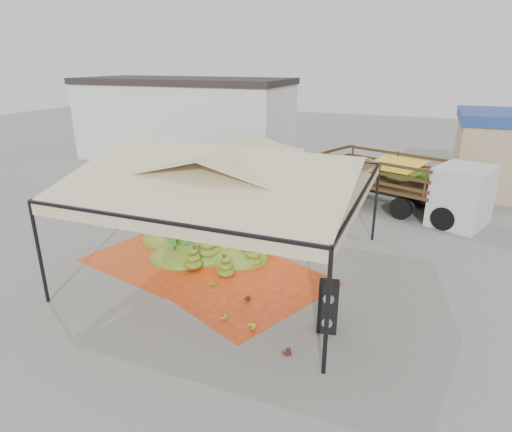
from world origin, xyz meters
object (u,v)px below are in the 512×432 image
at_px(vendor, 325,204).
at_px(truck_left, 250,164).
at_px(truck_right, 408,179).
at_px(speaker_stack, 328,307).
at_px(banana_heap, 204,234).

relative_size(vendor, truck_left, 0.31).
relative_size(vendor, truck_right, 0.26).
bearing_deg(truck_right, truck_left, -164.48).
distance_m(speaker_stack, vendor, 7.35).
height_order(speaker_stack, vendor, vendor).
bearing_deg(speaker_stack, truck_left, 109.91).
xyz_separation_m(speaker_stack, vendor, (-1.76, 7.13, 0.31)).
bearing_deg(speaker_stack, vendor, 92.65).
relative_size(banana_heap, vendor, 2.81).
xyz_separation_m(banana_heap, speaker_stack, (5.28, -3.27, 0.09)).
height_order(vendor, truck_left, truck_left).
xyz_separation_m(banana_heap, vendor, (3.52, 3.86, 0.39)).
bearing_deg(vendor, truck_left, -47.12).
bearing_deg(banana_heap, speaker_stack, -31.76).
height_order(truck_left, truck_right, truck_right).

